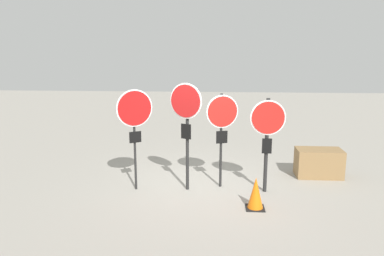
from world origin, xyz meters
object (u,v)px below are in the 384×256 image
at_px(stop_sign_0, 135,115).
at_px(storage_crate, 319,163).
at_px(stop_sign_2, 222,119).
at_px(traffic_cone_0, 256,193).
at_px(stop_sign_1, 186,114).
at_px(stop_sign_3, 267,129).

distance_m(stop_sign_0, storage_crate, 4.66).
distance_m(stop_sign_2, traffic_cone_0, 1.82).
height_order(stop_sign_0, storage_crate, stop_sign_0).
bearing_deg(stop_sign_1, traffic_cone_0, -7.38).
distance_m(stop_sign_3, traffic_cone_0, 1.46).
relative_size(stop_sign_1, storage_crate, 2.17).
xyz_separation_m(stop_sign_2, stop_sign_3, (0.97, -0.24, -0.14)).
bearing_deg(stop_sign_3, stop_sign_2, 164.46).
relative_size(stop_sign_2, stop_sign_3, 1.03).
xyz_separation_m(traffic_cone_0, storage_crate, (1.74, 2.07, 0.03)).
xyz_separation_m(stop_sign_1, traffic_cone_0, (1.44, -0.90, -1.41)).
xyz_separation_m(stop_sign_0, stop_sign_1, (1.11, 0.07, 0.02)).
bearing_deg(storage_crate, stop_sign_3, -140.90).
height_order(stop_sign_1, traffic_cone_0, stop_sign_1).
height_order(stop_sign_3, traffic_cone_0, stop_sign_3).
relative_size(traffic_cone_0, storage_crate, 0.58).
bearing_deg(stop_sign_3, traffic_cone_0, -109.81).
distance_m(stop_sign_0, stop_sign_1, 1.11).
bearing_deg(traffic_cone_0, stop_sign_1, 148.01).
bearing_deg(storage_crate, stop_sign_0, -163.97).
relative_size(stop_sign_0, stop_sign_3, 1.09).
relative_size(stop_sign_3, traffic_cone_0, 3.24).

